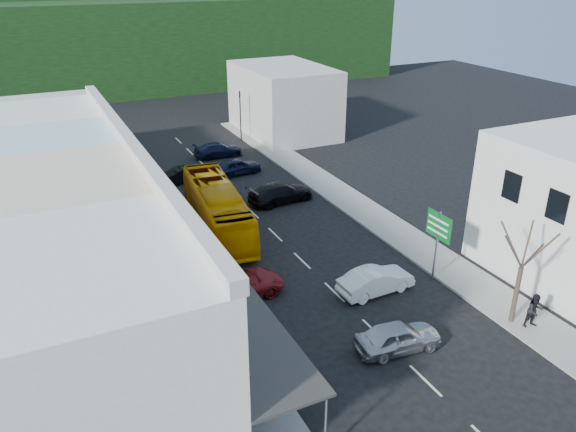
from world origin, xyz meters
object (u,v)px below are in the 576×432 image
at_px(car_silver, 398,337).
at_px(pedestrian_left, 175,285).
at_px(bus, 217,209).
at_px(pedestrian_right, 535,312).
at_px(car_white, 376,281).
at_px(street_tree, 521,267).
at_px(traffic_signal, 240,116).
at_px(car_red, 239,284).
at_px(direction_sign, 436,247).

height_order(car_silver, pedestrian_left, pedestrian_left).
distance_m(bus, car_silver, 16.42).
bearing_deg(pedestrian_right, car_white, 140.85).
distance_m(pedestrian_left, street_tree, 17.63).
bearing_deg(pedestrian_right, traffic_signal, 103.62).
xyz_separation_m(car_silver, car_red, (-5.05, 7.65, 0.00)).
height_order(bus, street_tree, street_tree).
relative_size(bus, pedestrian_left, 6.82).
bearing_deg(car_white, pedestrian_left, 66.66).
bearing_deg(bus, pedestrian_left, -116.93).
height_order(bus, pedestrian_left, bus).
xyz_separation_m(pedestrian_right, traffic_signal, (-1.41, 36.41, 1.55)).
height_order(bus, direction_sign, direction_sign).
relative_size(car_silver, pedestrian_left, 2.59).
bearing_deg(direction_sign, traffic_signal, 88.56).
xyz_separation_m(car_red, street_tree, (11.50, -8.43, 2.57)).
relative_size(pedestrian_right, street_tree, 0.26).
xyz_separation_m(bus, car_silver, (3.36, -16.05, -0.85)).
distance_m(car_red, direction_sign, 11.27).
bearing_deg(street_tree, pedestrian_left, 147.76).
relative_size(car_white, pedestrian_right, 2.59).
bearing_deg(pedestrian_left, traffic_signal, -26.99).
relative_size(car_silver, traffic_signal, 0.86).
bearing_deg(bus, street_tree, -53.10).
distance_m(bus, car_white, 12.53).
bearing_deg(car_silver, traffic_signal, -2.86).
relative_size(car_silver, car_white, 1.00).
height_order(bus, car_white, bus).
relative_size(car_white, car_red, 0.96).
relative_size(car_red, pedestrian_right, 2.71).
distance_m(car_red, pedestrian_left, 3.42).
bearing_deg(street_tree, bus, 120.24).
distance_m(car_white, traffic_signal, 30.43).
bearing_deg(car_red, direction_sign, -106.35).
bearing_deg(car_white, street_tree, -142.88).
xyz_separation_m(bus, car_white, (5.24, -11.35, -0.85)).
distance_m(bus, direction_sign, 14.74).
xyz_separation_m(car_white, pedestrian_left, (-10.23, 3.85, 0.30)).
relative_size(bus, car_red, 2.52).
bearing_deg(pedestrian_right, pedestrian_left, 158.06).
bearing_deg(car_silver, pedestrian_right, -96.24).
bearing_deg(pedestrian_left, car_white, -109.63).
bearing_deg(pedestrian_left, street_tree, -121.23).
bearing_deg(car_silver, car_white, -15.50).
bearing_deg(bus, pedestrian_right, -52.79).
bearing_deg(car_red, car_silver, -145.96).
bearing_deg(bus, car_white, -58.55).
xyz_separation_m(bus, street_tree, (9.81, -16.83, 1.72)).
height_order(car_red, street_tree, street_tree).
bearing_deg(pedestrian_left, pedestrian_right, -122.33).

